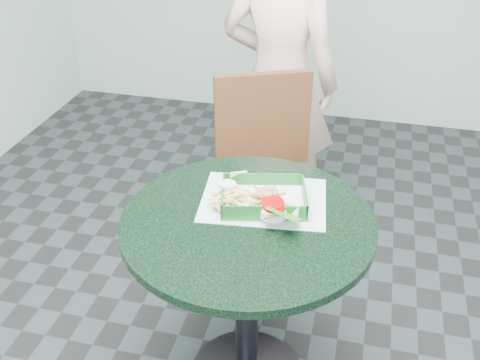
% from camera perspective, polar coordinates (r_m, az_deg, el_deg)
% --- Properties ---
extents(cafe_table, '(0.83, 0.83, 0.75)m').
position_cam_1_polar(cafe_table, '(1.94, 0.75, -8.51)').
color(cafe_table, '#222229').
rests_on(cafe_table, floor).
extents(dining_chair, '(0.45, 0.45, 0.93)m').
position_cam_1_polar(dining_chair, '(2.60, 1.72, 1.73)').
color(dining_chair, '#3A2311').
rests_on(dining_chair, floor).
extents(diner_person, '(0.68, 0.49, 1.72)m').
position_cam_1_polar(diner_person, '(2.76, 4.04, 10.92)').
color(diner_person, beige).
rests_on(diner_person, floor).
extents(placemat, '(0.45, 0.36, 0.00)m').
position_cam_1_polar(placemat, '(1.93, 2.40, -2.52)').
color(placemat, silver).
rests_on(placemat, cafe_table).
extents(food_basket, '(0.28, 0.21, 0.06)m').
position_cam_1_polar(food_basket, '(1.90, 2.39, -2.52)').
color(food_basket, '#186023').
rests_on(food_basket, placemat).
extents(crab_sandwich, '(0.11, 0.11, 0.07)m').
position_cam_1_polar(crab_sandwich, '(1.86, 2.52, -2.12)').
color(crab_sandwich, tan).
rests_on(crab_sandwich, food_basket).
extents(fries_pile, '(0.13, 0.14, 0.04)m').
position_cam_1_polar(fries_pile, '(1.90, -1.07, -1.75)').
color(fries_pile, '#F6CD80').
rests_on(fries_pile, food_basket).
extents(sauce_ramekin, '(0.06, 0.06, 0.03)m').
position_cam_1_polar(sauce_ramekin, '(1.93, -0.90, -0.75)').
color(sauce_ramekin, silver).
rests_on(sauce_ramekin, food_basket).
extents(garnish_cup, '(0.13, 0.13, 0.05)m').
position_cam_1_polar(garnish_cup, '(1.80, 2.95, -3.69)').
color(garnish_cup, white).
rests_on(garnish_cup, food_basket).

